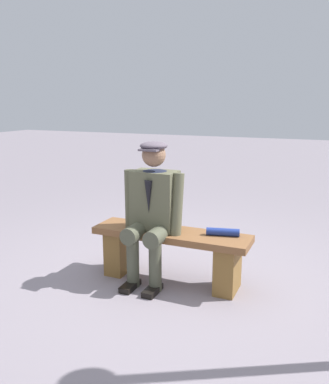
# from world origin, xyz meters

# --- Properties ---
(ground_plane) EXTENTS (30.00, 30.00, 0.00)m
(ground_plane) POSITION_xyz_m (0.00, 0.00, 0.00)
(ground_plane) COLOR gray
(bench) EXTENTS (1.41, 0.37, 0.47)m
(bench) POSITION_xyz_m (0.00, 0.00, 0.30)
(bench) COLOR brown
(bench) RESTS_ON ground
(seated_man) EXTENTS (0.55, 0.54, 1.26)m
(seated_man) POSITION_xyz_m (0.15, 0.06, 0.68)
(seated_man) COLOR #56563F
(seated_man) RESTS_ON ground
(rolled_magazine) EXTENTS (0.29, 0.13, 0.07)m
(rolled_magazine) POSITION_xyz_m (-0.46, -0.06, 0.50)
(rolled_magazine) COLOR navy
(rolled_magazine) RESTS_ON bench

